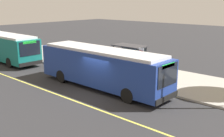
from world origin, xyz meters
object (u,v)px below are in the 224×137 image
transit_bus_main (102,67)px  waiting_bench (131,68)px  transit_bus_second (4,46)px  route_sign_post (141,61)px

transit_bus_main → waiting_bench: (-0.63, 4.28, -0.98)m
transit_bus_second → route_sign_post: same height
waiting_bench → transit_bus_second: bearing=-161.4°
transit_bus_second → transit_bus_main: bearing=1.2°
waiting_bench → route_sign_post: size_ratio=0.57×
transit_bus_second → waiting_bench: 14.42m
transit_bus_second → waiting_bench: transit_bus_second is taller
transit_bus_second → waiting_bench: (13.64, 4.58, -0.98)m
transit_bus_main → transit_bus_second: 14.27m
transit_bus_main → transit_bus_second: bearing=-178.8°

